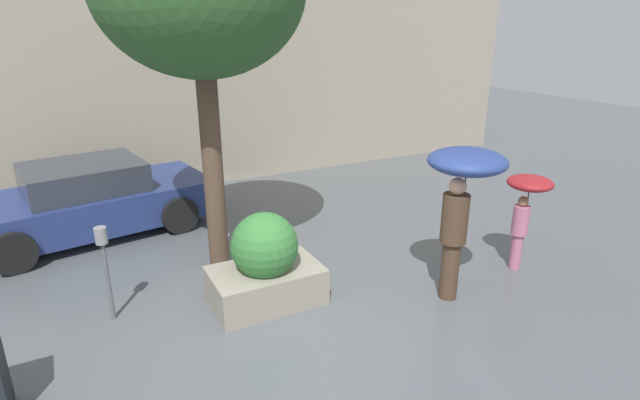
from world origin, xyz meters
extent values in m
plane|color=#51565B|center=(0.00, 0.00, 0.00)|extent=(40.00, 40.00, 0.00)
cube|color=#9E937F|center=(0.00, 6.50, 3.00)|extent=(18.00, 0.30, 6.00)
cube|color=gray|center=(-0.11, 1.03, 0.24)|extent=(1.40, 0.87, 0.48)
sphere|color=#337033|center=(-0.11, 1.03, 0.80)|extent=(0.85, 0.85, 0.85)
cylinder|color=#473323|center=(2.06, 0.02, 0.40)|extent=(0.23, 0.23, 0.80)
cylinder|color=#473323|center=(2.06, 0.02, 1.12)|extent=(0.33, 0.33, 0.64)
sphere|color=tan|center=(2.06, 0.02, 1.55)|extent=(0.22, 0.22, 0.22)
cylinder|color=#4C4C51|center=(2.21, 0.06, 1.49)|extent=(0.02, 0.02, 0.68)
ellipsoid|color=navy|center=(2.21, 0.06, 1.84)|extent=(0.98, 0.98, 0.31)
cylinder|color=#B76684|center=(3.50, 0.21, 0.27)|extent=(0.16, 0.16, 0.55)
cylinder|color=#B76684|center=(3.50, 0.21, 0.76)|extent=(0.23, 0.23, 0.43)
sphere|color=#997056|center=(3.50, 0.21, 1.05)|extent=(0.15, 0.15, 0.15)
cylinder|color=#4C4C51|center=(3.61, 0.22, 1.04)|extent=(0.02, 0.02, 0.52)
ellipsoid|color=maroon|center=(3.61, 0.22, 1.31)|extent=(0.64, 0.64, 0.20)
cube|color=navy|center=(-1.95, 4.54, 0.48)|extent=(4.25, 2.37, 0.61)
cube|color=#2D333D|center=(-1.95, 4.54, 1.02)|extent=(2.03, 1.76, 0.46)
cylinder|color=black|center=(-3.04, 3.47, 0.32)|extent=(0.66, 0.32, 0.63)
cylinder|color=black|center=(-0.57, 3.87, 0.32)|extent=(0.66, 0.32, 0.63)
cylinder|color=black|center=(-0.86, 5.60, 0.32)|extent=(0.66, 0.32, 0.63)
cylinder|color=brown|center=(-0.34, 2.34, 1.57)|extent=(0.29, 0.29, 3.13)
cylinder|color=#595B60|center=(-1.93, 1.54, 0.51)|extent=(0.05, 0.05, 1.01)
cylinder|color=gray|center=(-1.93, 1.54, 1.11)|extent=(0.14, 0.14, 0.20)
camera|label=1|loc=(-2.14, -4.34, 3.44)|focal=28.00mm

